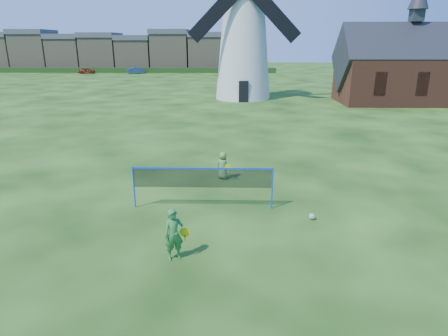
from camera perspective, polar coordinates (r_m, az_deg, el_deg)
ground at (r=13.81m, az=-0.88°, el=-6.57°), size 220.00×220.00×0.00m
windmill at (r=41.99m, az=2.94°, el=18.62°), size 11.14×5.84×16.83m
chapel at (r=42.82m, az=25.78°, el=13.04°), size 13.68×6.63×11.57m
badminton_net at (r=13.75m, az=-3.20°, el=-1.58°), size 5.05×0.05×1.55m
player_girl at (r=10.79m, az=-7.45°, el=-9.80°), size 0.74×0.54×1.48m
player_boy at (r=16.90m, az=-0.14°, el=0.36°), size 0.71×0.60×1.22m
play_ball at (r=13.56m, az=12.95°, el=-7.03°), size 0.22×0.22×0.22m
terraced_houses at (r=88.91m, az=-17.39°, el=16.20°), size 50.39×8.40×8.38m
hedge at (r=81.87m, az=-15.08°, el=13.85°), size 62.00×0.80×1.00m
car_left at (r=81.50m, az=-19.72°, el=13.45°), size 3.40×1.93×1.09m
car_right at (r=79.28m, az=-12.93°, el=13.95°), size 3.77×2.11×1.18m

